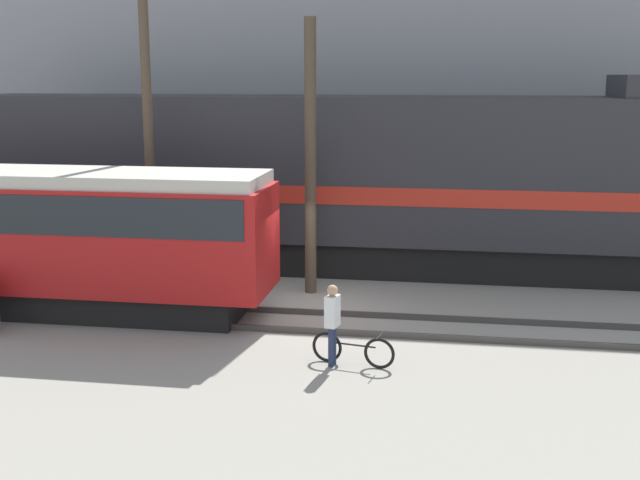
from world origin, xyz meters
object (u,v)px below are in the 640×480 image
object	(u,v)px
bicycle	(353,350)
utility_pole_center	(310,159)
freight_locomotive	(336,180)
streetcar	(25,231)
utility_pole_left	(147,104)
person	(332,317)

from	to	relation	value
bicycle	utility_pole_center	bearing A→B (deg)	108.58
freight_locomotive	utility_pole_center	bearing A→B (deg)	-95.78
streetcar	bicycle	distance (m)	8.84
freight_locomotive	utility_pole_center	xyz separation A→B (m)	(-0.28, -2.75, 0.90)
streetcar	bicycle	world-z (taller)	streetcar
freight_locomotive	utility_pole_center	size ratio (longest dim) A/B	3.03
freight_locomotive	streetcar	size ratio (longest dim) A/B	1.79
freight_locomotive	utility_pole_left	size ratio (longest dim) A/B	2.18
streetcar	bicycle	xyz separation A→B (m)	(8.30, -2.52, -1.67)
utility_pole_center	person	bearing A→B (deg)	-75.66
streetcar	utility_pole_left	bearing A→B (deg)	51.85
bicycle	person	world-z (taller)	person
freight_locomotive	utility_pole_left	xyz separation A→B (m)	(-4.65, -2.75, 2.29)
freight_locomotive	utility_pole_center	distance (m)	2.91
bicycle	utility_pole_center	size ratio (longest dim) A/B	0.24
streetcar	utility_pole_left	world-z (taller)	utility_pole_left
bicycle	utility_pole_left	distance (m)	9.33
streetcar	utility_pole_center	xyz separation A→B (m)	(6.53, 2.75, 1.57)
freight_locomotive	person	xyz separation A→B (m)	(1.09, -8.09, -1.66)
person	utility_pole_center	size ratio (longest dim) A/B	0.23
freight_locomotive	bicycle	distance (m)	8.49
bicycle	utility_pole_center	world-z (taller)	utility_pole_center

